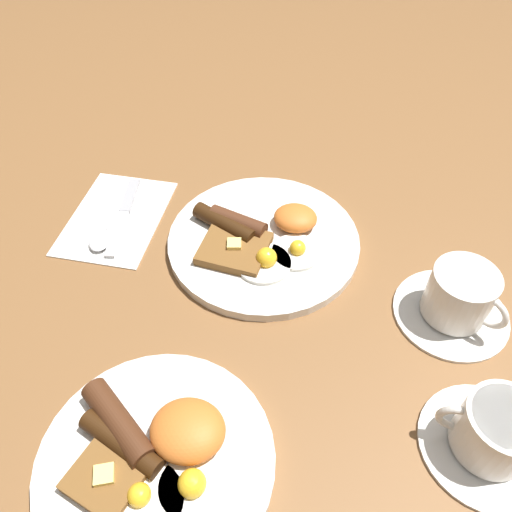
# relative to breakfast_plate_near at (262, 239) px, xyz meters

# --- Properties ---
(ground_plane) EXTENTS (3.00, 3.00, 0.00)m
(ground_plane) POSITION_rel_breakfast_plate_near_xyz_m (-0.00, -0.00, -0.01)
(ground_plane) COLOR brown
(breakfast_plate_near) EXTENTS (0.29, 0.29, 0.04)m
(breakfast_plate_near) POSITION_rel_breakfast_plate_near_xyz_m (0.00, 0.00, 0.00)
(breakfast_plate_near) COLOR silver
(breakfast_plate_near) RESTS_ON ground_plane
(breakfast_plate_far) EXTENTS (0.25, 0.25, 0.05)m
(breakfast_plate_far) POSITION_rel_breakfast_plate_near_xyz_m (0.06, 0.34, 0.00)
(breakfast_plate_far) COLOR silver
(breakfast_plate_far) RESTS_ON ground_plane
(teacup_near) EXTENTS (0.15, 0.15, 0.08)m
(teacup_near) POSITION_rel_breakfast_plate_near_xyz_m (-0.27, 0.09, 0.02)
(teacup_near) COLOR silver
(teacup_near) RESTS_ON ground_plane
(teacup_far) EXTENTS (0.14, 0.14, 0.07)m
(teacup_far) POSITION_rel_breakfast_plate_near_xyz_m (-0.29, 0.26, 0.02)
(teacup_far) COLOR silver
(teacup_far) RESTS_ON ground_plane
(napkin) EXTENTS (0.15, 0.20, 0.01)m
(napkin) POSITION_rel_breakfast_plate_near_xyz_m (0.24, -0.02, -0.01)
(napkin) COLOR white
(napkin) RESTS_ON ground_plane
(knife) EXTENTS (0.04, 0.18, 0.01)m
(knife) POSITION_rel_breakfast_plate_near_xyz_m (0.23, -0.03, -0.01)
(knife) COLOR silver
(knife) RESTS_ON napkin
(spoon) EXTENTS (0.05, 0.17, 0.01)m
(spoon) POSITION_rel_breakfast_plate_near_xyz_m (0.24, 0.02, -0.00)
(spoon) COLOR silver
(spoon) RESTS_ON napkin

